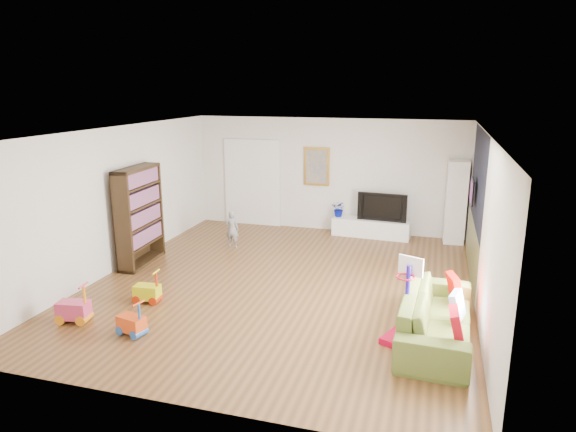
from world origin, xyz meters
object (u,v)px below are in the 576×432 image
(media_console, at_px, (371,228))
(bookshelf, at_px, (139,216))
(basketball_hoop, at_px, (403,302))
(sofa, at_px, (437,316))

(media_console, relative_size, bookshelf, 0.93)
(bookshelf, distance_m, basketball_hoop, 5.53)
(media_console, distance_m, sofa, 5.01)
(media_console, bearing_deg, basketball_hoop, -74.48)
(media_console, xyz_separation_m, basketball_hoop, (1.06, -5.01, 0.39))
(sofa, relative_size, basketball_hoop, 1.94)
(bookshelf, xyz_separation_m, basketball_hoop, (5.18, -1.88, -0.36))
(bookshelf, height_order, basketball_hoop, bookshelf)
(bookshelf, relative_size, sofa, 0.83)
(media_console, bearing_deg, bookshelf, -139.21)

